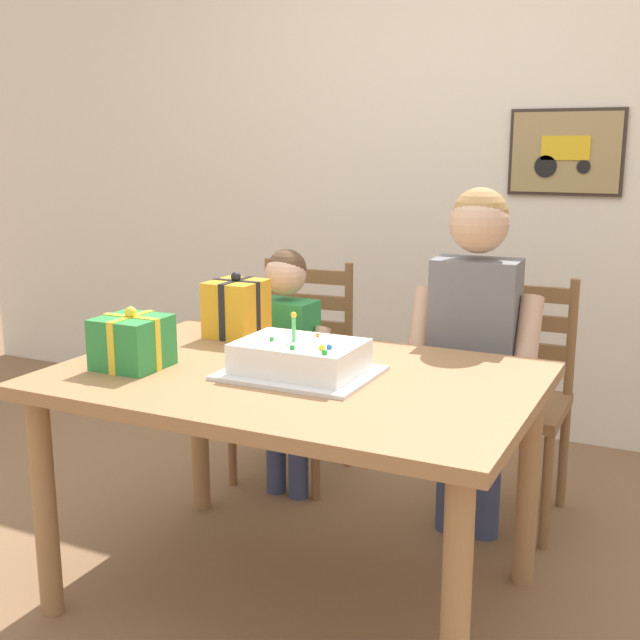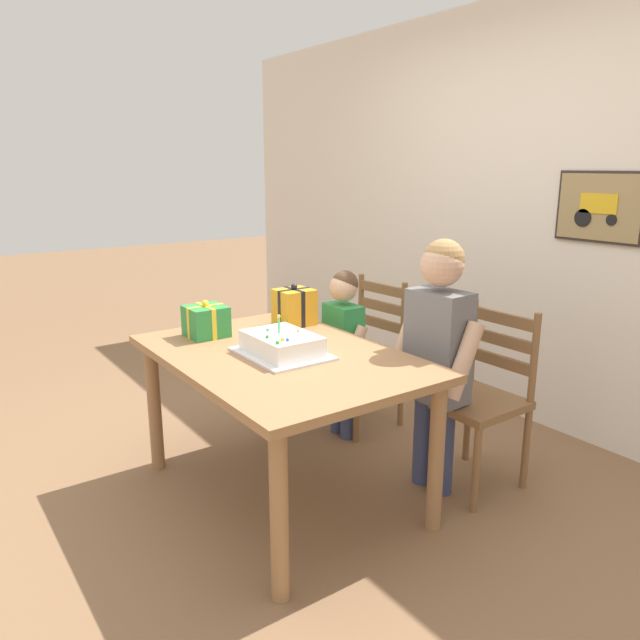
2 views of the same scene
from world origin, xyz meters
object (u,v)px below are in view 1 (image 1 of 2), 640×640
object	(u,v)px
gift_box_beside_cake	(237,308)
child_younger	(286,350)
gift_box_red_large	(132,342)
chair_right	(510,398)
chair_left	(295,369)
dining_table	(294,403)
child_older	(474,330)
birthday_cake	(300,359)

from	to	relation	value
gift_box_beside_cake	child_younger	xyz separation A→B (m)	(0.03, 0.32, -0.22)
gift_box_red_large	chair_right	world-z (taller)	gift_box_red_large
gift_box_red_large	chair_left	bearing A→B (deg)	89.34
gift_box_beside_cake	chair_right	xyz separation A→B (m)	(0.87, 0.55, -0.37)
dining_table	child_younger	xyz separation A→B (m)	(-0.39, 0.66, -0.03)
child_older	child_younger	distance (m)	0.77
birthday_cake	child_younger	world-z (taller)	child_younger
dining_table	child_younger	world-z (taller)	child_younger
gift_box_beside_cake	child_older	xyz separation A→B (m)	(0.78, 0.32, -0.07)
chair_right	child_older	distance (m)	0.39
birthday_cake	chair_left	xyz separation A→B (m)	(-0.49, 0.90, -0.32)
gift_box_red_large	child_older	distance (m)	1.18
gift_box_red_large	gift_box_beside_cake	distance (m)	0.51
child_older	dining_table	bearing A→B (deg)	-119.30
gift_box_red_large	chair_left	world-z (taller)	gift_box_red_large
chair_left	birthday_cake	bearing A→B (deg)	-61.47
chair_left	chair_right	xyz separation A→B (m)	(0.93, 0.00, 0.00)
child_older	gift_box_beside_cake	bearing A→B (deg)	-157.79
chair_left	child_older	xyz separation A→B (m)	(0.84, -0.23, 0.31)
chair_right	child_older	size ratio (longest dim) A/B	0.72
gift_box_red_large	chair_left	size ratio (longest dim) A/B	0.22
gift_box_beside_cake	child_younger	bearing A→B (deg)	85.31
dining_table	chair_right	bearing A→B (deg)	62.65
gift_box_beside_cake	chair_right	bearing A→B (deg)	32.18
birthday_cake	gift_box_red_large	xyz separation A→B (m)	(-0.50, -0.15, 0.03)
gift_box_beside_cake	child_older	bearing A→B (deg)	22.21
birthday_cake	gift_box_beside_cake	distance (m)	0.56
chair_right	child_younger	distance (m)	0.89
birthday_cake	dining_table	bearing A→B (deg)	157.90
child_older	gift_box_red_large	bearing A→B (deg)	-135.95
gift_box_red_large	chair_left	distance (m)	1.11
dining_table	gift_box_red_large	world-z (taller)	gift_box_red_large
child_older	child_younger	world-z (taller)	child_older
child_younger	chair_left	bearing A→B (deg)	109.17
birthday_cake	chair_right	xyz separation A→B (m)	(0.44, 0.90, -0.32)
gift_box_beside_cake	chair_left	world-z (taller)	gift_box_beside_cake
chair_left	dining_table	bearing A→B (deg)	-62.47
gift_box_red_large	child_younger	xyz separation A→B (m)	(0.09, 0.82, -0.20)
gift_box_red_large	gift_box_beside_cake	bearing A→B (deg)	82.57
birthday_cake	gift_box_beside_cake	world-z (taller)	gift_box_beside_cake
gift_box_red_large	chair_left	xyz separation A→B (m)	(0.01, 1.05, -0.35)
gift_box_red_large	child_older	bearing A→B (deg)	44.05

